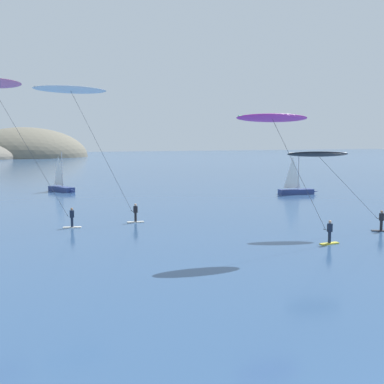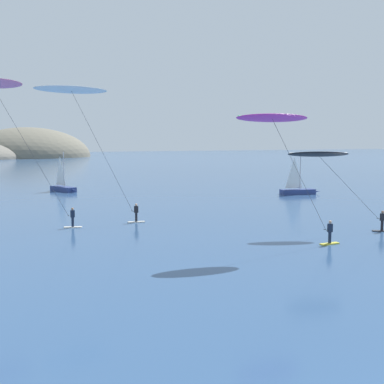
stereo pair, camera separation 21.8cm
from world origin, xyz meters
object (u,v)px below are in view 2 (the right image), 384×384
at_px(kitesurfer_pink, 0,98).
at_px(kitesurfer_white, 77,101).
at_px(sailboat_near, 300,190).
at_px(kitesurfer_magenta, 277,128).
at_px(kitesurfer_black, 325,162).
at_px(sailboat_far, 64,187).

relative_size(kitesurfer_pink, kitesurfer_white, 1.03).
xyz_separation_m(sailboat_near, kitesurfer_white, (-32.31, -12.73, 9.94)).
xyz_separation_m(sailboat_near, kitesurfer_magenta, (-21.79, -26.41, 7.56)).
xyz_separation_m(kitesurfer_pink, kitesurfer_black, (23.29, -10.33, -4.96)).
bearing_deg(sailboat_far, sailboat_near, -30.22).
bearing_deg(kitesurfer_white, kitesurfer_magenta, -52.43).
bearing_deg(kitesurfer_pink, kitesurfer_magenta, -39.53).
relative_size(kitesurfer_pink, kitesurfer_magenta, 1.33).
xyz_separation_m(sailboat_far, kitesurfer_black, (13.77, -39.88, 5.04)).
bearing_deg(kitesurfer_white, sailboat_near, 21.51).
xyz_separation_m(sailboat_far, kitesurfer_magenta, (6.98, -43.16, 7.56)).
bearing_deg(sailboat_near, kitesurfer_magenta, -129.53).
relative_size(kitesurfer_pink, kitesurfer_black, 1.46).
bearing_deg(kitesurfer_magenta, sailboat_near, 50.47).
distance_m(sailboat_far, kitesurfer_magenta, 44.37).
bearing_deg(kitesurfer_black, kitesurfer_pink, 156.08).
distance_m(sailboat_near, sailboat_far, 33.29).
bearing_deg(kitesurfer_black, kitesurfer_white, 149.03).
relative_size(kitesurfer_white, kitesurfer_black, 1.42).
relative_size(sailboat_near, sailboat_far, 1.03).
height_order(kitesurfer_pink, kitesurfer_white, kitesurfer_pink).
bearing_deg(sailboat_near, sailboat_far, 149.78).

